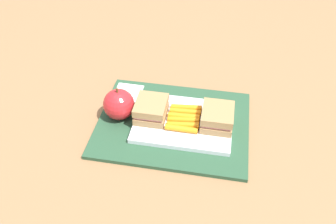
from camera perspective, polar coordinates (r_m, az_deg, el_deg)
ground_plane at (r=0.86m, az=0.82°, el=-2.15°), size 2.40×2.40×0.00m
lunchbag_mat at (r=0.86m, az=0.82°, el=-1.91°), size 0.36×0.28×0.01m
food_tray at (r=0.85m, az=2.49°, el=-1.59°), size 0.23×0.17×0.01m
sandwich_half_left at (r=0.83m, az=7.91°, el=-0.85°), size 0.07×0.08×0.04m
sandwich_half_right at (r=0.84m, az=-2.72°, el=0.43°), size 0.07×0.08×0.04m
carrot_sticks_bundle at (r=0.84m, az=2.58°, el=-0.96°), size 0.08×0.09×0.02m
apple at (r=0.85m, az=-7.91°, el=1.18°), size 0.08×0.08×0.09m
paper_napkin at (r=0.94m, az=-6.43°, el=3.10°), size 0.07×0.07×0.00m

